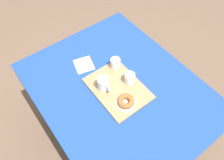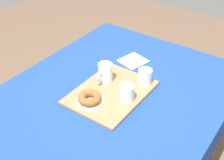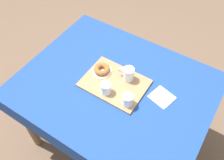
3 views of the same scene
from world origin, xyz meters
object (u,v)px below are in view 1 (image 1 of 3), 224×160
(dining_table, at_px, (118,95))
(water_glass_far, at_px, (115,64))
(water_glass_near, at_px, (130,78))
(donut_plate_left, at_px, (126,103))
(tea_mug_left, at_px, (103,84))
(paper_napkin, at_px, (84,65))
(sugar_donut_left, at_px, (126,101))
(serving_tray, at_px, (118,88))

(dining_table, distance_m, water_glass_far, 0.23)
(water_glass_near, height_order, donut_plate_left, water_glass_near)
(tea_mug_left, xyz_separation_m, paper_napkin, (0.26, -0.01, -0.06))
(donut_plate_left, bearing_deg, water_glass_near, -47.30)
(tea_mug_left, relative_size, water_glass_near, 1.45)
(donut_plate_left, xyz_separation_m, sugar_donut_left, (0.00, 0.00, 0.02))
(tea_mug_left, distance_m, water_glass_far, 0.20)
(dining_table, bearing_deg, sugar_donut_left, 163.14)
(dining_table, xyz_separation_m, water_glass_near, (-0.01, -0.09, 0.15))
(serving_tray, relative_size, sugar_donut_left, 3.76)
(serving_tray, distance_m, donut_plate_left, 0.13)
(serving_tray, bearing_deg, sugar_donut_left, 165.22)
(water_glass_far, relative_size, sugar_donut_left, 0.70)
(serving_tray, height_order, tea_mug_left, tea_mug_left)
(water_glass_far, relative_size, paper_napkin, 0.57)
(donut_plate_left, relative_size, paper_napkin, 0.98)
(tea_mug_left, bearing_deg, water_glass_near, -110.49)
(water_glass_far, height_order, donut_plate_left, water_glass_far)
(tea_mug_left, distance_m, paper_napkin, 0.27)
(water_glass_far, distance_m, donut_plate_left, 0.31)
(dining_table, bearing_deg, serving_tray, 137.64)
(paper_napkin, bearing_deg, dining_table, -165.91)
(serving_tray, height_order, paper_napkin, serving_tray)
(water_glass_near, bearing_deg, donut_plate_left, 132.70)
(water_glass_near, relative_size, water_glass_far, 1.00)
(tea_mug_left, bearing_deg, dining_table, -120.61)
(dining_table, bearing_deg, donut_plate_left, 163.14)
(sugar_donut_left, xyz_separation_m, paper_napkin, (0.44, 0.04, -0.04))
(paper_napkin, bearing_deg, water_glass_near, -152.90)
(sugar_donut_left, bearing_deg, serving_tray, -14.78)
(tea_mug_left, relative_size, donut_plate_left, 0.84)
(water_glass_near, height_order, sugar_donut_left, water_glass_near)
(dining_table, relative_size, water_glass_near, 16.39)
(dining_table, relative_size, donut_plate_left, 9.53)
(water_glass_near, bearing_deg, dining_table, 80.74)
(sugar_donut_left, bearing_deg, paper_napkin, 4.84)
(water_glass_near, distance_m, sugar_donut_left, 0.17)
(tea_mug_left, bearing_deg, sugar_donut_left, -166.22)
(dining_table, distance_m, sugar_donut_left, 0.20)
(donut_plate_left, distance_m, paper_napkin, 0.44)
(tea_mug_left, height_order, donut_plate_left, tea_mug_left)
(tea_mug_left, relative_size, water_glass_far, 1.45)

